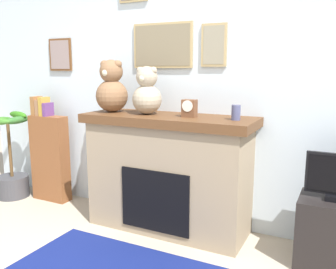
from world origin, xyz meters
TOP-DOWN VIEW (x-y plane):
  - back_wall at (-0.00, 2.00)m, footprint 5.20×0.15m
  - fireplace at (-0.04, 1.68)m, footprint 1.57×0.58m
  - bookshelf at (-1.57, 1.74)m, footprint 0.44×0.16m
  - potted_plant at (-2.03, 1.60)m, footprint 0.53×0.51m
  - candle_jar at (0.59, 1.66)m, footprint 0.07×0.07m
  - mantel_clock at (0.18, 1.66)m, footprint 0.12×0.09m
  - teddy_bear_cream at (-0.63, 1.66)m, footprint 0.31×0.31m
  - teddy_bear_tan at (-0.24, 1.66)m, footprint 0.27×0.27m

SIDE VIEW (x-z plane):
  - potted_plant at x=-2.03m, z-range -0.16..0.83m
  - bookshelf at x=-1.57m, z-range -0.07..1.11m
  - fireplace at x=-0.04m, z-range 0.01..1.08m
  - candle_jar at x=0.59m, z-range 1.07..1.19m
  - mantel_clock at x=0.18m, z-range 1.07..1.22m
  - teddy_bear_tan at x=-0.24m, z-range 1.05..1.48m
  - teddy_bear_cream at x=-0.63m, z-range 1.05..1.54m
  - back_wall at x=0.00m, z-range 0.01..2.61m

